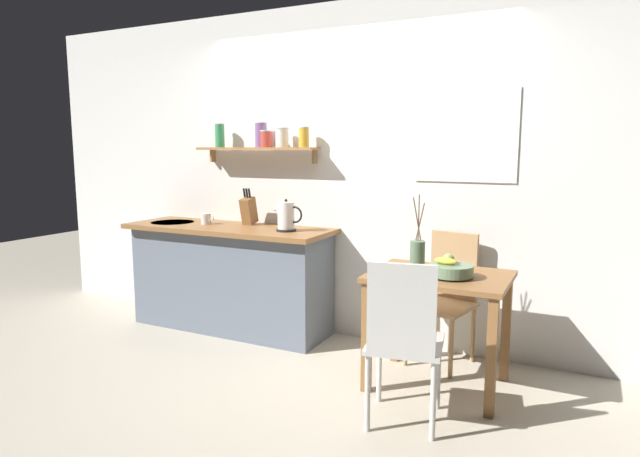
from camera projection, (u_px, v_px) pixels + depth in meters
The scene contains 12 objects.
ground_plane at pixel (317, 360), 4.06m from camera, with size 14.00×14.00×0.00m, color #BCB29E.
back_wall at pixel (376, 175), 4.35m from camera, with size 6.80×0.11×2.70m.
kitchen_counter at pixel (230, 277), 4.72m from camera, with size 1.83×0.63×0.91m.
wall_shelf at pixel (262, 141), 4.60m from camera, with size 1.14×0.20×0.34m.
dining_table at pixel (439, 295), 3.54m from camera, with size 0.87×0.68×0.76m.
dining_chair_near at pixel (404, 336), 3.01m from camera, with size 0.49×0.50×0.97m.
dining_chair_far at pixel (446, 292), 3.99m from camera, with size 0.49×0.50×0.95m.
fruit_bowl at pixel (450, 269), 3.43m from camera, with size 0.28×0.28×0.14m.
twig_vase at pixel (417, 255), 3.62m from camera, with size 0.10×0.10×0.51m.
electric_kettle at pixel (287, 217), 4.33m from camera, with size 0.25×0.16×0.26m.
knife_block at pixel (249, 210), 4.69m from camera, with size 0.09×0.16×0.32m.
coffee_mug_by_sink at pixel (206, 219), 4.74m from camera, with size 0.13×0.09×0.09m.
Camera 1 is at (1.75, -3.46, 1.56)m, focal length 30.66 mm.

